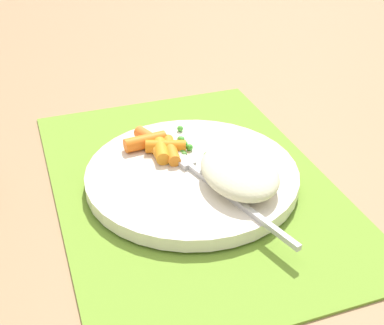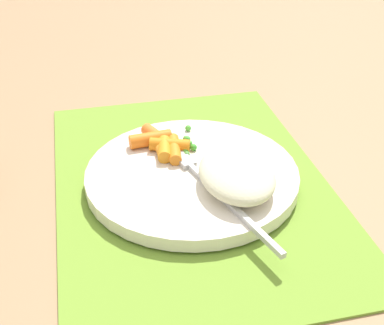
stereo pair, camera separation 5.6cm
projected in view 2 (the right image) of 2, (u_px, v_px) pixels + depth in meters
ground_plane at (192, 185)px, 0.61m from camera, size 2.40×2.40×0.00m
placemat at (192, 183)px, 0.61m from camera, size 0.44×0.31×0.01m
plate at (192, 175)px, 0.60m from camera, size 0.24×0.24×0.02m
rice_mound at (237, 174)px, 0.56m from camera, size 0.11×0.08×0.03m
carrot_portion at (162, 144)px, 0.63m from camera, size 0.08×0.07×0.02m
pea_scatter at (176, 145)px, 0.63m from camera, size 0.09×0.07×0.01m
fork at (209, 184)px, 0.57m from camera, size 0.21×0.07×0.01m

